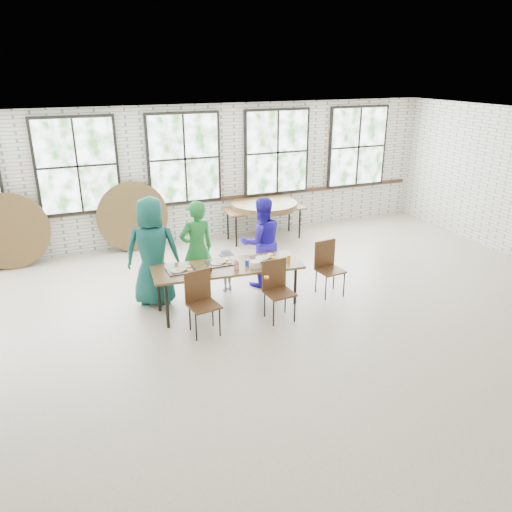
{
  "coord_description": "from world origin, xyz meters",
  "views": [
    {
      "loc": [
        -2.71,
        -6.13,
        3.76
      ],
      "look_at": [
        0.0,
        0.4,
        1.05
      ],
      "focal_mm": 35.0,
      "sensor_mm": 36.0,
      "label": 1
    }
  ],
  "objects_px": {
    "chair_near_left": "(201,297)",
    "storage_table": "(264,210)",
    "dining_table": "(228,269)",
    "chair_near_right": "(277,285)"
  },
  "relations": [
    {
      "from": "chair_near_left",
      "to": "storage_table",
      "type": "bearing_deg",
      "value": 44.56
    },
    {
      "from": "storage_table",
      "to": "dining_table",
      "type": "bearing_deg",
      "value": -121.54
    },
    {
      "from": "chair_near_right",
      "to": "chair_near_left",
      "type": "bearing_deg",
      "value": 174.22
    },
    {
      "from": "storage_table",
      "to": "chair_near_right",
      "type": "bearing_deg",
      "value": -109.06
    },
    {
      "from": "chair_near_left",
      "to": "dining_table",
      "type": "bearing_deg",
      "value": 32.92
    },
    {
      "from": "dining_table",
      "to": "chair_near_left",
      "type": "bearing_deg",
      "value": -131.83
    },
    {
      "from": "chair_near_left",
      "to": "storage_table",
      "type": "distance_m",
      "value": 4.41
    },
    {
      "from": "chair_near_left",
      "to": "chair_near_right",
      "type": "xyz_separation_m",
      "value": [
        1.22,
        -0.03,
        0.0
      ]
    },
    {
      "from": "dining_table",
      "to": "chair_near_left",
      "type": "distance_m",
      "value": 0.86
    },
    {
      "from": "dining_table",
      "to": "chair_near_left",
      "type": "relative_size",
      "value": 2.59
    }
  ]
}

